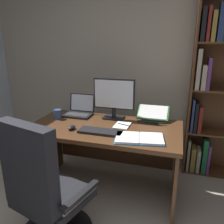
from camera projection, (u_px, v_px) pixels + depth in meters
wall_back at (137, 66)px, 2.94m from camera, size 4.64×0.12×2.55m
desk at (107, 142)px, 2.41m from camera, size 1.54×0.81×0.75m
bookshelf at (224, 94)px, 2.55m from camera, size 0.96×0.27×2.09m
office_chair at (45, 196)px, 1.69m from camera, size 0.69×0.60×1.06m
monitor at (114, 99)px, 2.47m from camera, size 0.46×0.16×0.45m
laptop at (79, 111)px, 2.64m from camera, size 0.31×0.27×0.23m
keyboard at (101, 132)px, 2.11m from camera, size 0.42×0.15×0.02m
computer_mouse at (72, 127)px, 2.19m from camera, size 0.06×0.10×0.04m
reading_stand_with_book at (153, 114)px, 2.45m from camera, size 0.33×0.26×0.14m
open_binder at (139, 138)px, 1.96m from camera, size 0.46×0.33×0.02m
notepad at (122, 125)px, 2.30m from camera, size 0.15×0.21×0.01m
pen at (124, 125)px, 2.29m from camera, size 0.14×0.05×0.01m
coffee_mug at (58, 114)px, 2.50m from camera, size 0.09×0.09×0.10m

